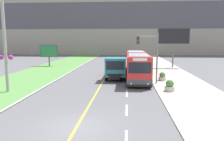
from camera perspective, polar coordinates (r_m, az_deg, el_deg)
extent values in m
plane|color=#56565B|center=(12.55, -9.29, -14.45)|extent=(300.00, 300.00, 0.00)
cube|color=gold|center=(12.55, -9.29, -14.44)|extent=(0.14, 140.00, 0.01)
cube|color=silver|center=(10.97, 3.75, -17.81)|extent=(0.12, 2.40, 0.01)
cube|color=silver|center=(15.24, 3.84, -10.21)|extent=(0.12, 2.40, 0.01)
cube|color=silver|center=(19.66, 3.89, -5.99)|extent=(0.12, 2.40, 0.01)
cube|color=silver|center=(24.15, 3.92, -3.32)|extent=(0.12, 2.40, 0.01)
cube|color=silver|center=(28.67, 3.94, -1.49)|extent=(0.12, 2.40, 0.01)
cube|color=silver|center=(33.21, 3.95, -0.16)|extent=(0.12, 2.40, 0.01)
cube|color=silver|center=(37.77, 3.96, 0.85)|extent=(0.12, 2.40, 0.01)
cube|color=silver|center=(42.34, 3.97, 1.64)|extent=(0.12, 2.40, 0.01)
cube|color=silver|center=(46.91, 3.98, 2.28)|extent=(0.12, 2.40, 0.01)
cube|color=silver|center=(51.49, 3.99, 2.80)|extent=(0.12, 2.40, 0.01)
cube|color=gray|center=(71.57, 1.83, 13.42)|extent=(80.00, 8.00, 22.70)
cube|color=#4C4C56|center=(67.62, 1.70, 14.21)|extent=(80.00, 0.04, 7.95)
cube|color=red|center=(23.71, 6.88, 0.54)|extent=(2.46, 5.64, 2.81)
cube|color=#4C4C51|center=(23.87, 6.84, -1.97)|extent=(2.48, 5.66, 0.70)
cube|color=black|center=(23.66, 6.90, 1.55)|extent=(2.48, 5.18, 0.98)
cube|color=gray|center=(23.56, 6.94, 4.02)|extent=(2.09, 5.07, 0.08)
cube|color=red|center=(30.19, 6.27, 2.18)|extent=(2.46, 5.64, 2.81)
cube|color=#4C4C51|center=(30.32, 6.24, 0.20)|extent=(2.48, 5.66, 0.70)
cube|color=black|center=(30.15, 6.29, 2.98)|extent=(2.48, 5.18, 0.98)
cube|color=gray|center=(30.08, 6.32, 4.92)|extent=(2.09, 5.07, 0.08)
cube|color=#474747|center=(26.95, 6.54, 1.46)|extent=(2.26, 0.90, 2.59)
cube|color=black|center=(20.84, 7.28, 0.65)|extent=(2.16, 0.04, 1.03)
cube|color=black|center=(21.13, 7.20, -4.00)|extent=(2.41, 0.06, 0.20)
sphere|color=#F4EAB2|center=(21.05, 5.03, -3.45)|extent=(0.20, 0.20, 0.20)
sphere|color=#F4EAB2|center=(21.14, 9.38, -3.48)|extent=(0.20, 0.20, 0.20)
cube|color=white|center=(20.76, 7.32, 2.85)|extent=(1.35, 0.04, 0.28)
cylinder|color=black|center=(22.31, 4.03, -2.97)|extent=(0.28, 1.00, 1.00)
cylinder|color=black|center=(22.44, 10.01, -3.02)|extent=(0.28, 1.00, 1.00)
cylinder|color=black|center=(25.64, 4.03, -1.51)|extent=(0.28, 1.00, 1.00)
cylinder|color=black|center=(25.75, 9.24, -1.56)|extent=(0.28, 1.00, 1.00)
cylinder|color=black|center=(30.87, 4.03, 0.14)|extent=(0.28, 1.00, 1.00)
cylinder|color=black|center=(30.96, 8.36, 0.09)|extent=(0.28, 1.00, 1.00)
cube|color=black|center=(27.56, 1.20, -0.93)|extent=(1.05, 6.56, 0.20)
cube|color=teal|center=(25.29, 0.97, 0.92)|extent=(2.33, 2.31, 2.13)
cube|color=black|center=(24.09, 0.82, 1.32)|extent=(1.98, 0.04, 0.96)
cube|color=black|center=(24.25, 0.81, -1.42)|extent=(1.87, 0.06, 0.44)
sphere|color=silver|center=(24.31, -1.11, -1.56)|extent=(0.18, 0.18, 0.18)
sphere|color=silver|center=(24.22, 2.74, -1.61)|extent=(0.18, 0.18, 0.18)
cube|color=#B7931E|center=(28.80, 1.32, -0.21)|extent=(2.22, 4.00, 0.12)
cube|color=#B7931E|center=(28.79, -0.76, 0.89)|extent=(0.12, 4.00, 1.22)
cube|color=#B7931E|center=(28.70, 3.42, 0.85)|extent=(0.12, 4.00, 1.22)
cube|color=#B7931E|center=(26.80, 1.13, 0.34)|extent=(2.22, 0.12, 1.22)
cube|color=#B7931E|center=(30.65, 1.50, 1.33)|extent=(2.22, 0.12, 1.22)
cube|color=#B7931E|center=(26.72, 1.14, 1.89)|extent=(2.22, 0.12, 0.24)
cylinder|color=black|center=(25.31, -1.50, -1.58)|extent=(0.30, 1.04, 1.04)
cylinder|color=black|center=(25.19, 3.37, -1.64)|extent=(0.30, 1.04, 1.04)
cylinder|color=black|center=(29.08, -0.77, -0.30)|extent=(0.30, 1.04, 1.04)
cylinder|color=black|center=(28.98, 3.46, -0.35)|extent=(0.30, 1.04, 1.04)
cylinder|color=#9E9E99|center=(21.82, -26.44, 9.98)|extent=(0.28, 0.28, 11.62)
sphere|color=#A33399|center=(22.08, -27.02, 3.11)|extent=(0.44, 0.44, 0.44)
cylinder|color=#333333|center=(21.95, -26.57, 3.95)|extent=(0.45, 0.04, 0.04)
sphere|color=#A33399|center=(21.63, -24.98, 3.15)|extent=(0.44, 0.44, 0.44)
cylinder|color=#333333|center=(21.72, -25.55, 3.98)|extent=(0.45, 0.04, 0.04)
cylinder|color=slate|center=(23.75, 11.70, 3.04)|extent=(0.16, 0.16, 5.50)
cylinder|color=slate|center=(23.54, 9.18, 8.79)|extent=(2.20, 0.10, 0.10)
cube|color=black|center=(23.47, 6.80, 7.86)|extent=(0.28, 0.24, 0.80)
sphere|color=red|center=(23.35, 6.83, 8.44)|extent=(0.14, 0.14, 0.14)
sphere|color=orange|center=(23.35, 6.82, 7.86)|extent=(0.14, 0.14, 0.14)
sphere|color=green|center=(23.35, 6.81, 7.27)|extent=(0.14, 0.14, 0.14)
cylinder|color=#59595B|center=(38.18, 15.63, 3.76)|extent=(0.24, 0.24, 4.13)
cube|color=#333333|center=(38.08, 15.82, 8.64)|extent=(5.18, 0.20, 2.53)
cube|color=black|center=(37.97, 15.85, 8.64)|extent=(5.02, 0.02, 2.37)
cylinder|color=#59595B|center=(41.15, -16.06, 2.35)|extent=(0.24, 0.24, 1.72)
cube|color=#333333|center=(41.01, -16.17, 4.92)|extent=(3.21, 0.20, 2.14)
cube|color=#287547|center=(40.91, -16.22, 4.91)|extent=(3.05, 0.02, 1.98)
cylinder|color=#B7B2A8|center=(20.81, 14.82, -4.60)|extent=(0.92, 0.92, 0.44)
sphere|color=#477A38|center=(20.72, 14.87, -3.31)|extent=(0.74, 0.74, 0.74)
cylinder|color=#B7B2A8|center=(25.86, 13.00, -2.11)|extent=(0.87, 0.87, 0.41)
sphere|color=#477A38|center=(25.79, 13.03, -1.14)|extent=(0.69, 0.69, 0.69)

